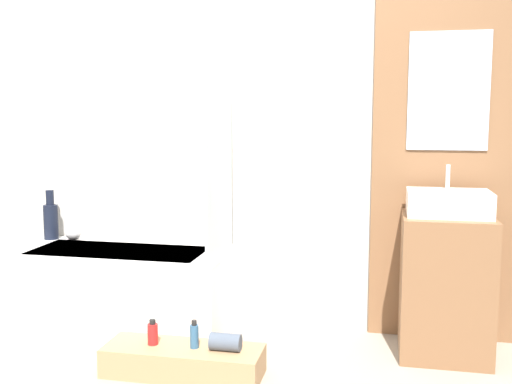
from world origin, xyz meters
name	(u,v)px	position (x,y,z in m)	size (l,w,h in m)	color
wall_tiled_back	(278,124)	(0.00, 1.58, 1.30)	(4.20, 0.06, 2.60)	beige
wall_wood_accent	(447,123)	(1.01, 1.53, 1.31)	(0.85, 0.04, 2.60)	brown
bathtub	(120,291)	(-0.94, 1.21, 0.26)	(1.38, 0.65, 0.52)	white
glass_shower_screen	(219,169)	(-0.28, 1.18, 1.04)	(0.01, 0.55, 1.04)	silver
wooden_step_bench	(183,361)	(-0.34, 0.69, 0.08)	(0.83, 0.29, 0.15)	#A87F56
vanity_cabinet	(445,285)	(1.01, 1.27, 0.40)	(0.49, 0.48, 0.80)	brown
sink	(448,203)	(1.01, 1.27, 0.87)	(0.45, 0.32, 0.28)	white
vase_tall_dark	(51,219)	(-1.53, 1.43, 0.66)	(0.10, 0.10, 0.33)	black
vase_round_light	(73,232)	(-1.36, 1.43, 0.58)	(0.11, 0.11, 0.11)	white
bottle_soap_primary	(153,333)	(-0.51, 0.69, 0.21)	(0.05, 0.05, 0.14)	red
bottle_soap_secondary	(194,335)	(-0.28, 0.69, 0.22)	(0.05, 0.05, 0.15)	#2D567A
towel_roll	(225,342)	(-0.11, 0.69, 0.20)	(0.09, 0.09, 0.16)	#4C5666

